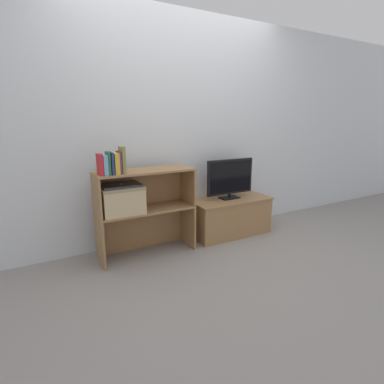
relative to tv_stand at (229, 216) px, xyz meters
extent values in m
plane|color=gray|center=(-0.52, -0.22, -0.21)|extent=(16.00, 16.00, 0.00)
cube|color=silver|center=(-0.52, 0.26, 0.99)|extent=(10.00, 0.05, 2.40)
cube|color=olive|center=(0.00, 0.00, -0.01)|extent=(0.91, 0.45, 0.41)
cube|color=olive|center=(0.00, 0.00, 0.20)|extent=(0.93, 0.47, 0.02)
cube|color=black|center=(0.00, 0.00, 0.22)|extent=(0.22, 0.14, 0.02)
cylinder|color=black|center=(0.00, 0.00, 0.25)|extent=(0.04, 0.04, 0.04)
cube|color=black|center=(0.00, 0.00, 0.47)|extent=(0.59, 0.04, 0.40)
cube|color=black|center=(0.00, -0.02, 0.47)|extent=(0.55, 0.00, 0.35)
cube|color=olive|center=(-1.49, -0.05, 0.02)|extent=(0.02, 0.34, 0.47)
cube|color=olive|center=(-0.58, -0.05, 0.02)|extent=(0.02, 0.34, 0.47)
cube|color=olive|center=(-1.04, 0.11, 0.02)|extent=(0.90, 0.02, 0.47)
cube|color=olive|center=(-1.04, -0.05, 0.25)|extent=(0.90, 0.34, 0.02)
cube|color=olive|center=(-1.49, -0.05, 0.45)|extent=(0.02, 0.34, 0.38)
cube|color=olive|center=(-0.58, -0.05, 0.45)|extent=(0.02, 0.34, 0.38)
cube|color=olive|center=(-1.04, 0.11, 0.45)|extent=(0.90, 0.02, 0.38)
cube|color=olive|center=(-1.04, -0.05, 0.63)|extent=(0.90, 0.34, 0.02)
cube|color=#B22328|center=(-1.46, -0.12, 0.73)|extent=(0.04, 0.12, 0.18)
cube|color=#709ECC|center=(-1.42, -0.12, 0.72)|extent=(0.04, 0.12, 0.17)
cube|color=#286638|center=(-1.39, -0.12, 0.74)|extent=(0.02, 0.12, 0.20)
cube|color=navy|center=(-1.36, -0.12, 0.73)|extent=(0.02, 0.15, 0.19)
cube|color=gold|center=(-1.32, -0.12, 0.73)|extent=(0.04, 0.15, 0.18)
cube|color=#6B2D66|center=(-1.29, -0.12, 0.73)|extent=(0.02, 0.13, 0.19)
cube|color=olive|center=(-1.26, -0.12, 0.75)|extent=(0.03, 0.12, 0.23)
cube|color=tan|center=(-1.27, -0.07, 0.38)|extent=(0.38, 0.30, 0.25)
cube|color=#917E5B|center=(-1.27, -0.07, 0.50)|extent=(0.38, 0.31, 0.02)
cube|color=#2D2D33|center=(-1.27, -0.07, 0.52)|extent=(0.35, 0.25, 0.02)
cylinder|color=#99999E|center=(-1.27, -0.07, 0.53)|extent=(0.02, 0.02, 0.00)
camera|label=1|loc=(-1.99, -2.71, 1.12)|focal=28.00mm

